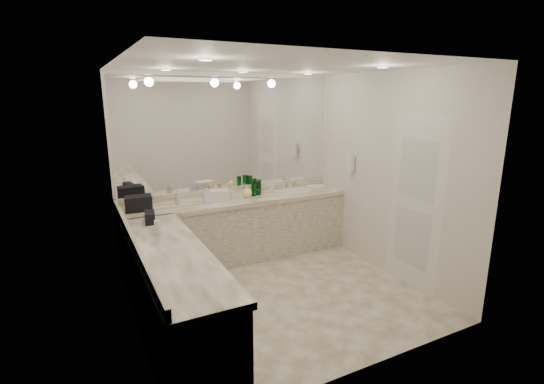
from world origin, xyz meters
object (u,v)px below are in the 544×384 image
sink (296,191)px  black_toiletry_bag (138,204)px  cream_cosmetic_case (220,196)px  soap_bottle_a (178,196)px  soap_bottle_b (207,196)px  soap_bottle_c (247,191)px  hand_towel (316,187)px  wall_phone (351,163)px

sink → black_toiletry_bag: (-2.29, -0.02, 0.10)m
cream_cosmetic_case → soap_bottle_a: (-0.55, 0.10, 0.03)m
black_toiletry_bag → soap_bottle_b: bearing=-1.8°
soap_bottle_c → black_toiletry_bag: bearing=-179.6°
hand_towel → soap_bottle_a: soap_bottle_a is taller
sink → black_toiletry_bag: size_ratio=1.37×
sink → soap_bottle_b: (-1.41, -0.05, 0.11)m
wall_phone → soap_bottle_c: size_ratio=1.36×
black_toiletry_bag → hand_towel: size_ratio=1.23×
black_toiletry_bag → soap_bottle_b: 0.88m
cream_cosmetic_case → wall_phone: bearing=0.3°
soap_bottle_a → black_toiletry_bag: bearing=-170.2°
wall_phone → hand_towel: wall_phone is taller
cream_cosmetic_case → sink: bearing=16.2°
sink → soap_bottle_c: size_ratio=2.49×
sink → hand_towel: (0.37, 0.01, 0.03)m
soap_bottle_b → wall_phone: bearing=-12.6°
wall_phone → cream_cosmetic_case: (-1.84, 0.46, -0.38)m
black_toiletry_bag → soap_bottle_c: 1.47m
wall_phone → soap_bottle_c: bearing=161.0°
cream_cosmetic_case → soap_bottle_c: soap_bottle_c is taller
cream_cosmetic_case → soap_bottle_a: soap_bottle_a is taller
hand_towel → soap_bottle_c: bearing=-178.9°
soap_bottle_b → sink: bearing=1.9°
soap_bottle_b → soap_bottle_c: (0.60, 0.04, -0.01)m
cream_cosmetic_case → hand_towel: size_ratio=0.99×
soap_bottle_c → wall_phone: bearing=-19.0°
black_toiletry_bag → hand_towel: 2.66m
soap_bottle_a → soap_bottle_b: size_ratio=1.05×
soap_bottle_c → sink: bearing=0.8°
wall_phone → soap_bottle_a: wall_phone is taller
soap_bottle_b → soap_bottle_c: bearing=3.5°
black_toiletry_bag → soap_bottle_c: black_toiletry_bag is taller
black_toiletry_bag → soap_bottle_a: 0.52m
sink → wall_phone: size_ratio=1.83×
black_toiletry_bag → wall_phone: bearing=-9.4°
soap_bottle_a → soap_bottle_b: 0.38m
wall_phone → soap_bottle_a: 2.47m
soap_bottle_a → soap_bottle_c: (0.96, -0.08, -0.02)m
wall_phone → cream_cosmetic_case: wall_phone is taller
sink → soap_bottle_a: size_ratio=2.09×
soap_bottle_b → soap_bottle_c: size_ratio=1.14×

